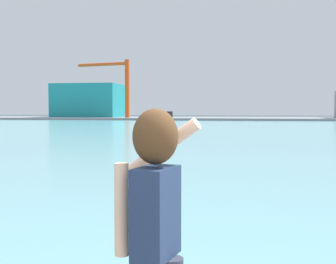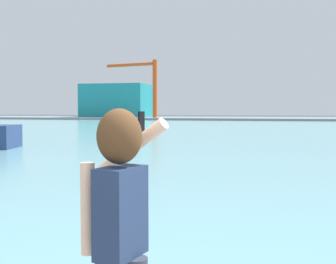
{
  "view_description": "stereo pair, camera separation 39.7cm",
  "coord_description": "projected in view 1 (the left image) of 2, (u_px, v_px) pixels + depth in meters",
  "views": [
    {
      "loc": [
        -0.23,
        -1.84,
        2.18
      ],
      "look_at": [
        -1.21,
        3.95,
        1.88
      ],
      "focal_mm": 46.46,
      "sensor_mm": 36.0,
      "label": 1
    },
    {
      "loc": [
        0.16,
        -1.76,
        2.18
      ],
      "look_at": [
        -1.21,
        3.95,
        1.88
      ],
      "focal_mm": 46.46,
      "sensor_mm": 36.0,
      "label": 2
    }
  ],
  "objects": [
    {
      "name": "harbor_water",
      "position": [
        244.0,
        127.0,
        53.08
      ],
      "size": [
        140.0,
        100.0,
        0.02
      ],
      "primitive_type": "cube",
      "color": "#6BA8B2",
      "rests_on": "ground_plane"
    },
    {
      "name": "far_shore_dock",
      "position": [
        243.0,
        119.0,
        92.45
      ],
      "size": [
        140.0,
        20.0,
        0.45
      ],
      "primitive_type": "cube",
      "color": "gray",
      "rests_on": "ground_plane"
    },
    {
      "name": "ground_plane",
      "position": [
        244.0,
        128.0,
        51.11
      ],
      "size": [
        220.0,
        220.0,
        0.0
      ],
      "primitive_type": "plane",
      "color": "#334751"
    },
    {
      "name": "port_crane",
      "position": [
        119.0,
        81.0,
        92.74
      ],
      "size": [
        12.31,
        3.45,
        12.28
      ],
      "color": "#D84C19",
      "rests_on": "far_shore_dock"
    },
    {
      "name": "person_photographer",
      "position": [
        155.0,
        218.0,
        2.68
      ],
      "size": [
        0.53,
        0.57,
        1.74
      ],
      "rotation": [
        0.0,
        0.0,
        1.34
      ],
      "color": "#2D3342",
      "rests_on": "quay_promenade"
    },
    {
      "name": "warehouse_left",
      "position": [
        89.0,
        101.0,
        99.32
      ],
      "size": [
        14.52,
        11.47,
        7.44
      ],
      "primitive_type": "cube",
      "color": "teal",
      "rests_on": "far_shore_dock"
    }
  ]
}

